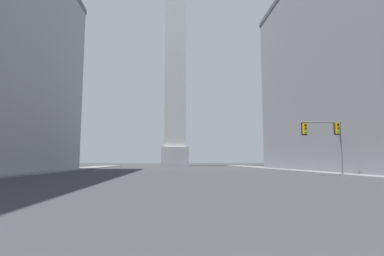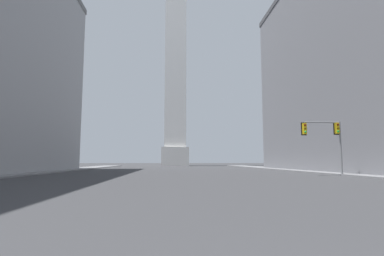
# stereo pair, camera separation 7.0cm
# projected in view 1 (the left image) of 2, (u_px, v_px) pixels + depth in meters

# --- Properties ---
(sidewalk_left) EXTENTS (5.00, 109.11, 0.15)m
(sidewalk_left) POSITION_uv_depth(u_px,v_px,m) (18.00, 174.00, 32.38)
(sidewalk_left) COLOR slate
(sidewalk_left) RESTS_ON ground_plane
(sidewalk_right) EXTENTS (5.00, 109.11, 0.15)m
(sidewalk_right) POSITION_uv_depth(u_px,v_px,m) (337.00, 173.00, 35.09)
(sidewalk_right) COLOR slate
(sidewalk_right) RESTS_ON ground_plane
(obelisk) EXTENTS (8.18, 8.18, 79.57)m
(obelisk) POSITION_uv_depth(u_px,v_px,m) (175.00, 45.00, 95.60)
(obelisk) COLOR silver
(obelisk) RESTS_ON ground_plane
(traffic_light_mid_right) EXTENTS (4.21, 0.50, 5.48)m
(traffic_light_mid_right) POSITION_uv_depth(u_px,v_px,m) (328.00, 134.00, 30.40)
(traffic_light_mid_right) COLOR slate
(traffic_light_mid_right) RESTS_ON ground_plane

